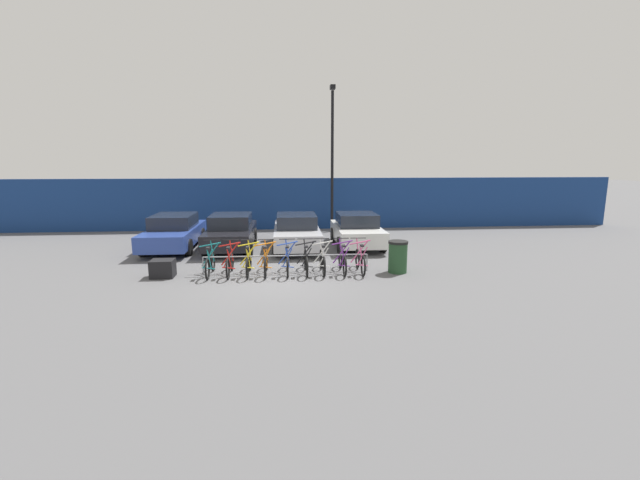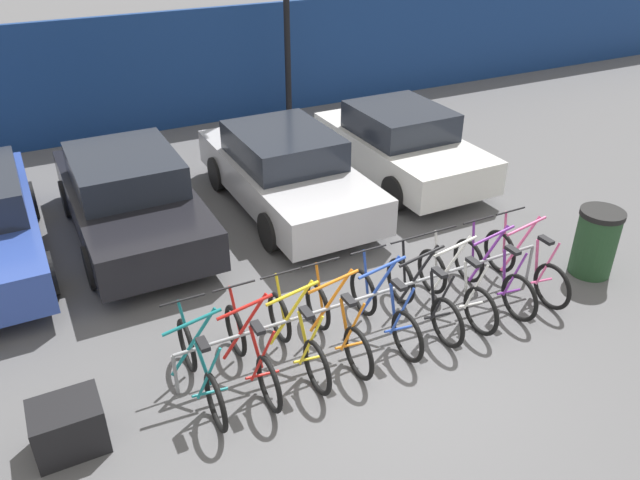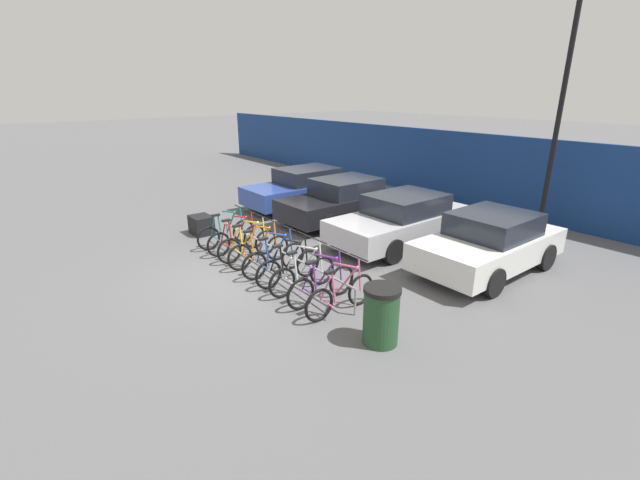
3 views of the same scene
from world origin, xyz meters
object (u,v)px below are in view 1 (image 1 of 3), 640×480
at_px(bike_rack, 286,257).
at_px(bicycle_teal, 210,264).
at_px(lamp_post, 332,153).
at_px(bicycle_pink, 360,261).
at_px(bicycle_black, 306,262).
at_px(car_black, 231,232).
at_px(bicycle_white, 323,261).
at_px(bicycle_orange, 266,262).
at_px(car_silver, 297,232).
at_px(cargo_crate, 163,269).
at_px(car_white, 357,230).
at_px(bicycle_purple, 342,261).
at_px(bicycle_blue, 287,262).
at_px(bicycle_red, 230,263).
at_px(car_blue, 174,232).
at_px(trash_bin, 398,257).
at_px(bicycle_yellow, 249,263).

height_order(bike_rack, bicycle_teal, bicycle_teal).
bearing_deg(lamp_post, bicycle_pink, -89.77).
relative_size(bicycle_black, car_black, 0.40).
bearing_deg(bicycle_white, bicycle_orange, -179.46).
relative_size(car_silver, cargo_crate, 6.25).
bearing_deg(bicycle_black, bicycle_orange, 176.68).
bearing_deg(bicycle_white, bicycle_black, -179.46).
bearing_deg(car_white, cargo_crate, -148.22).
xyz_separation_m(bicycle_orange, lamp_post, (3.00, 7.97, 3.53)).
bearing_deg(bicycle_teal, car_white, 38.02).
relative_size(bicycle_orange, bicycle_purple, 1.00).
xyz_separation_m(bicycle_teal, bicycle_blue, (2.42, 0.00, 0.00)).
bearing_deg(lamp_post, bicycle_red, -117.40).
bearing_deg(car_blue, bicycle_pink, -31.74).
bearing_deg(cargo_crate, car_blue, 99.22).
bearing_deg(trash_bin, bicycle_orange, 178.03).
relative_size(bicycle_yellow, bicycle_blue, 1.00).
relative_size(bike_rack, car_black, 1.23).
bearing_deg(car_black, trash_bin, -36.39).
distance_m(bicycle_blue, bicycle_white, 1.13).
bearing_deg(bike_rack, bicycle_purple, -4.70).
bearing_deg(bicycle_white, trash_bin, -2.91).
relative_size(bicycle_blue, bicycle_black, 1.00).
relative_size(bicycle_orange, cargo_crate, 2.44).
xyz_separation_m(bicycle_yellow, bicycle_purple, (3.00, 0.00, 0.00)).
relative_size(bicycle_orange, bicycle_pink, 1.00).
relative_size(bicycle_yellow, car_white, 0.43).
distance_m(bicycle_blue, trash_bin, 3.55).
distance_m(bicycle_white, car_white, 4.49).
relative_size(bicycle_purple, lamp_post, 0.24).
distance_m(bicycle_blue, car_silver, 3.98).
height_order(bicycle_teal, bicycle_orange, same).
height_order(bicycle_black, trash_bin, bicycle_black).
xyz_separation_m(bicycle_blue, bicycle_purple, (1.77, 0.00, 0.00)).
distance_m(bicycle_pink, car_blue, 8.15).
distance_m(bicycle_pink, lamp_post, 8.72).
bearing_deg(car_blue, car_white, -1.38).
height_order(bicycle_blue, trash_bin, bicycle_blue).
distance_m(bicycle_black, car_blue, 6.72).
xyz_separation_m(bicycle_yellow, bicycle_black, (1.82, 0.00, 0.00)).
bearing_deg(car_white, car_blue, 178.62).
relative_size(bicycle_purple, car_silver, 0.39).
relative_size(bicycle_white, car_silver, 0.39).
bearing_deg(bicycle_purple, bicycle_teal, 177.80).
bearing_deg(bicycle_purple, car_black, 132.07).
distance_m(bike_rack, bicycle_teal, 2.40).
distance_m(bicycle_teal, bicycle_purple, 4.20).
bearing_deg(bicycle_purple, lamp_post, 83.87).
bearing_deg(bicycle_pink, bicycle_red, -177.19).
height_order(bicycle_purple, trash_bin, bicycle_purple).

